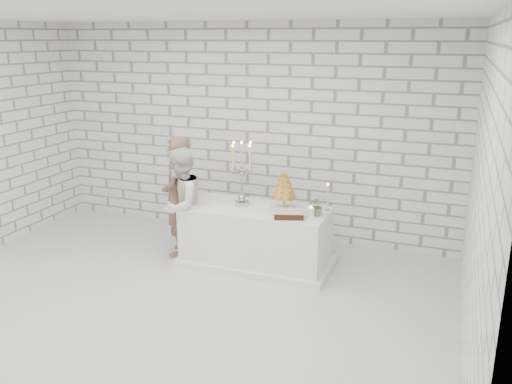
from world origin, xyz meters
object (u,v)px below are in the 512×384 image
at_px(cake_table, 256,236).
at_px(croquembouche, 284,189).
at_px(candelabra, 242,174).
at_px(bride, 180,206).
at_px(groom, 177,196).

bearing_deg(cake_table, croquembouche, 16.98).
bearing_deg(candelabra, croquembouche, 6.52).
relative_size(bride, croquembouche, 3.04).
height_order(cake_table, croquembouche, croquembouche).
xyz_separation_m(bride, croquembouche, (1.25, 0.35, 0.25)).
height_order(candelabra, croquembouche, candelabra).
height_order(bride, croquembouche, bride).
xyz_separation_m(cake_table, groom, (-1.09, -0.03, 0.41)).
bearing_deg(candelabra, groom, -175.50).
relative_size(bride, candelabra, 1.81).
distance_m(cake_table, bride, 1.02).
bearing_deg(croquembouche, groom, -174.74).
distance_m(groom, candelabra, 0.97).
bearing_deg(cake_table, candelabra, 168.68).
bearing_deg(bride, croquembouche, 104.06).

